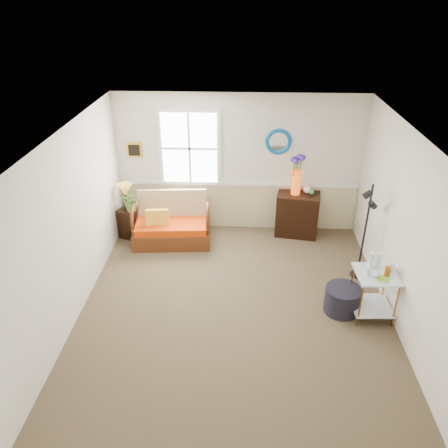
{
  "coord_description": "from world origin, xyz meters",
  "views": [
    {
      "loc": [
        0.08,
        -5.08,
        4.2
      ],
      "look_at": [
        -0.18,
        0.37,
        1.2
      ],
      "focal_mm": 35.0,
      "sensor_mm": 36.0,
      "label": 1
    }
  ],
  "objects_px": {
    "cabinet": "(297,214)",
    "floor_lamp": "(365,232)",
    "ottoman": "(342,300)",
    "side_table": "(373,295)",
    "lamp_stand": "(129,223)",
    "loveseat": "(171,220)"
  },
  "relations": [
    {
      "from": "side_table",
      "to": "floor_lamp",
      "type": "bearing_deg",
      "value": 87.23
    },
    {
      "from": "lamp_stand",
      "to": "floor_lamp",
      "type": "bearing_deg",
      "value": -15.27
    },
    {
      "from": "loveseat",
      "to": "side_table",
      "type": "relative_size",
      "value": 1.9
    },
    {
      "from": "lamp_stand",
      "to": "side_table",
      "type": "height_order",
      "value": "side_table"
    },
    {
      "from": "loveseat",
      "to": "lamp_stand",
      "type": "distance_m",
      "value": 0.86
    },
    {
      "from": "ottoman",
      "to": "cabinet",
      "type": "bearing_deg",
      "value": 101.08
    },
    {
      "from": "loveseat",
      "to": "ottoman",
      "type": "bearing_deg",
      "value": -37.94
    },
    {
      "from": "loveseat",
      "to": "floor_lamp",
      "type": "bearing_deg",
      "value": -20.54
    },
    {
      "from": "lamp_stand",
      "to": "floor_lamp",
      "type": "distance_m",
      "value": 4.21
    },
    {
      "from": "cabinet",
      "to": "floor_lamp",
      "type": "distance_m",
      "value": 1.66
    },
    {
      "from": "cabinet",
      "to": "side_table",
      "type": "distance_m",
      "value": 2.48
    },
    {
      "from": "lamp_stand",
      "to": "floor_lamp",
      "type": "height_order",
      "value": "floor_lamp"
    },
    {
      "from": "cabinet",
      "to": "lamp_stand",
      "type": "bearing_deg",
      "value": -166.42
    },
    {
      "from": "lamp_stand",
      "to": "ottoman",
      "type": "bearing_deg",
      "value": -29.2
    },
    {
      "from": "cabinet",
      "to": "floor_lamp",
      "type": "bearing_deg",
      "value": -47.78
    },
    {
      "from": "loveseat",
      "to": "ottoman",
      "type": "xyz_separation_m",
      "value": [
        2.76,
        -1.84,
        -0.25
      ]
    },
    {
      "from": "lamp_stand",
      "to": "ottoman",
      "type": "xyz_separation_m",
      "value": [
        3.59,
        -2.01,
        -0.09
      ]
    },
    {
      "from": "cabinet",
      "to": "floor_lamp",
      "type": "xyz_separation_m",
      "value": [
        0.88,
        -1.35,
        0.4
      ]
    },
    {
      "from": "lamp_stand",
      "to": "cabinet",
      "type": "distance_m",
      "value": 3.16
    },
    {
      "from": "loveseat",
      "to": "lamp_stand",
      "type": "bearing_deg",
      "value": 164.78
    },
    {
      "from": "ottoman",
      "to": "loveseat",
      "type": "bearing_deg",
      "value": 146.26
    },
    {
      "from": "cabinet",
      "to": "ottoman",
      "type": "height_order",
      "value": "cabinet"
    }
  ]
}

